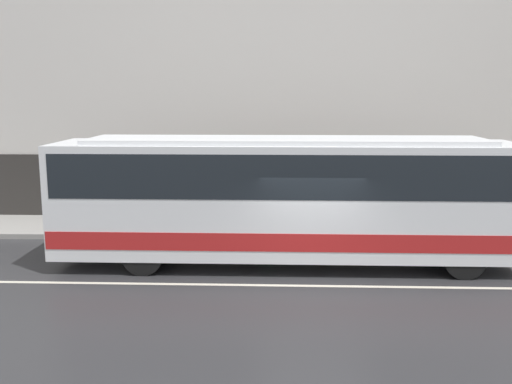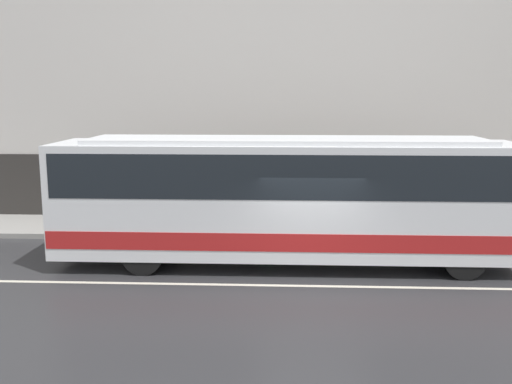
% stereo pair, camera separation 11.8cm
% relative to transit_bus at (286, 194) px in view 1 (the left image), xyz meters
% --- Properties ---
extents(ground_plane, '(60.00, 60.00, 0.00)m').
position_rel_transit_bus_xyz_m(ground_plane, '(0.62, -1.77, -1.88)').
color(ground_plane, '#2D2D30').
extents(sidewalk, '(60.00, 2.82, 0.16)m').
position_rel_transit_bus_xyz_m(sidewalk, '(0.62, 3.64, -1.80)').
color(sidewalk, gray).
rests_on(sidewalk, ground_plane).
extents(building_facade, '(60.00, 0.35, 9.37)m').
position_rel_transit_bus_xyz_m(building_facade, '(0.62, 5.19, 2.64)').
color(building_facade, silver).
rests_on(building_facade, ground_plane).
extents(lane_stripe, '(54.00, 0.14, 0.01)m').
position_rel_transit_bus_xyz_m(lane_stripe, '(0.62, -1.77, -1.88)').
color(lane_stripe, beige).
rests_on(lane_stripe, ground_plane).
extents(transit_bus, '(11.93, 2.49, 3.34)m').
position_rel_transit_bus_xyz_m(transit_bus, '(0.00, 0.00, 0.00)').
color(transit_bus, white).
rests_on(transit_bus, ground_plane).
extents(pedestrian_waiting, '(0.36, 0.36, 1.78)m').
position_rel_transit_bus_xyz_m(pedestrian_waiting, '(-0.55, 3.22, -0.89)').
color(pedestrian_waiting, '#1E5933').
rests_on(pedestrian_waiting, sidewalk).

